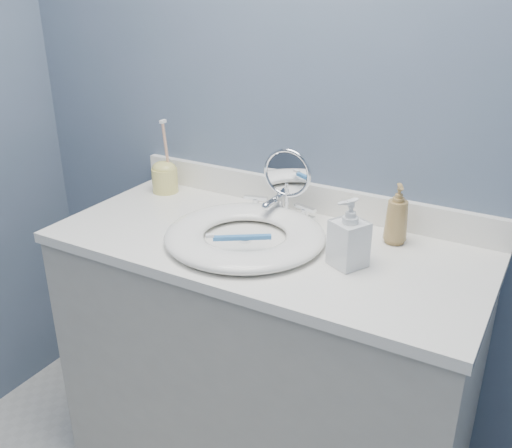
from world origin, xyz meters
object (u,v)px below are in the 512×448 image
Objects in this scene: soap_bottle_amber at (397,214)px; toothbrush_holder at (165,176)px; soap_bottle_clear at (349,233)px; makeup_mirror at (287,182)px.

soap_bottle_amber is 0.80m from toothbrush_holder.
soap_bottle_amber is at bearing 98.61° from soap_bottle_clear.
makeup_mirror reaches higher than soap_bottle_clear.
toothbrush_holder is (-0.47, 0.01, -0.06)m from makeup_mirror.
soap_bottle_amber is at bearing -2.81° from makeup_mirror.
soap_bottle_clear is at bearing -135.49° from soap_bottle_amber.
makeup_mirror is 0.47m from toothbrush_holder.
soap_bottle_clear is at bearing -14.92° from toothbrush_holder.
soap_bottle_clear is 0.72× the size of toothbrush_holder.
makeup_mirror is at bearing -1.29° from toothbrush_holder.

